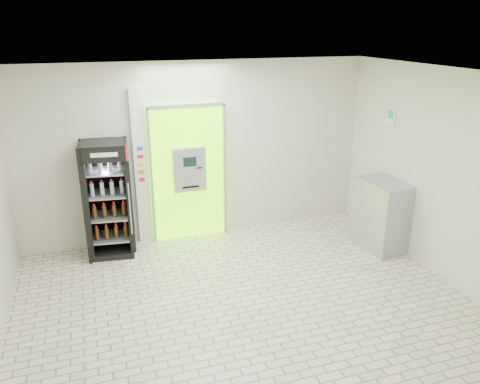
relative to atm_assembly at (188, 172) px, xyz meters
name	(u,v)px	position (x,y,z in m)	size (l,w,h in m)	color
ground	(245,306)	(0.20, -2.41, -1.17)	(6.00, 6.00, 0.00)	beige
room_shell	(246,175)	(0.20, -2.41, 0.67)	(6.00, 6.00, 6.00)	beige
atm_assembly	(188,172)	(0.00, 0.00, 0.00)	(1.30, 0.24, 2.33)	#6DF600
pillar	(141,169)	(-0.78, 0.04, 0.13)	(0.22, 0.11, 2.60)	silver
beverage_cooler	(108,201)	(-1.36, -0.23, -0.28)	(0.77, 0.71, 1.86)	black
steel_cabinet	(381,215)	(2.90, -1.43, -0.59)	(0.68, 0.93, 1.16)	#9C9EA3
exit_sign	(391,116)	(3.19, -1.01, 0.95)	(0.02, 0.22, 0.26)	white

